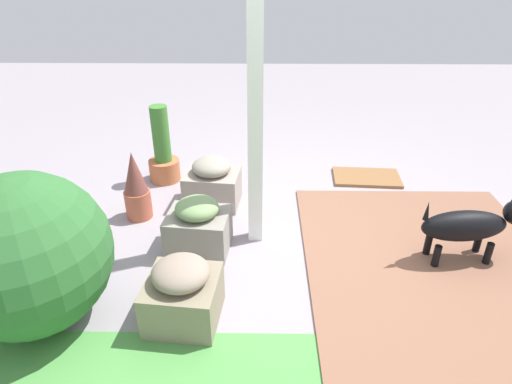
{
  "coord_description": "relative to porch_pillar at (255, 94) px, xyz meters",
  "views": [
    {
      "loc": [
        0.23,
        2.89,
        2.01
      ],
      "look_at": [
        0.27,
        0.03,
        0.43
      ],
      "focal_mm": 31.02,
      "sensor_mm": 36.0,
      "label": 1
    }
  ],
  "objects": [
    {
      "name": "brick_path",
      "position": [
        -1.27,
        0.46,
        -1.15
      ],
      "size": [
        1.8,
        2.4,
        0.02
      ],
      "primitive_type": "cube",
      "color": "brown",
      "rests_on": "ground"
    },
    {
      "name": "dog",
      "position": [
        -1.53,
        0.27,
        -0.86
      ],
      "size": [
        0.76,
        0.26,
        0.52
      ],
      "color": "black",
      "rests_on": "ground"
    },
    {
      "name": "stone_planter_near",
      "position": [
        0.42,
        0.16,
        -0.96
      ],
      "size": [
        0.49,
        0.42,
        0.43
      ],
      "color": "gray",
      "rests_on": "ground"
    },
    {
      "name": "stone_planter_mid",
      "position": [
        0.42,
        0.88,
        -0.96
      ],
      "size": [
        0.47,
        0.47,
        0.43
      ],
      "color": "gray",
      "rests_on": "ground"
    },
    {
      "name": "porch_pillar",
      "position": [
        0.0,
        0.0,
        0.0
      ],
      "size": [
        0.11,
        0.11,
        2.32
      ],
      "primitive_type": "cube",
      "color": "white",
      "rests_on": "ground"
    },
    {
      "name": "terracotta_pot_spiky",
      "position": [
        0.99,
        -0.29,
        -0.88
      ],
      "size": [
        0.22,
        0.22,
        0.6
      ],
      "color": "#B5593F",
      "rests_on": "ground"
    },
    {
      "name": "stone_planter_nearest",
      "position": [
        0.39,
        -0.53,
        -0.96
      ],
      "size": [
        0.5,
        0.42,
        0.44
      ],
      "color": "gray",
      "rests_on": "ground"
    },
    {
      "name": "ground_plane",
      "position": [
        -0.28,
        0.01,
        -1.16
      ],
      "size": [
        12.0,
        12.0,
        0.0
      ],
      "primitive_type": "plane",
      "color": "gray"
    },
    {
      "name": "round_shrub",
      "position": [
        1.29,
        0.89,
        -0.68
      ],
      "size": [
        0.96,
        0.96,
        0.96
      ],
      "primitive_type": "sphere",
      "color": "#2E652E",
      "rests_on": "ground"
    },
    {
      "name": "terracotta_pot_tall",
      "position": [
        0.9,
        -0.98,
        -0.89
      ],
      "size": [
        0.3,
        0.3,
        0.75
      ],
      "color": "#B2623B",
      "rests_on": "ground"
    },
    {
      "name": "doormat",
      "position": [
        -1.09,
        -1.02,
        -1.14
      ],
      "size": [
        0.67,
        0.43,
        0.03
      ],
      "primitive_type": "cube",
      "rotation": [
        0.0,
        0.0,
        -0.07
      ],
      "color": "brown",
      "rests_on": "ground"
    }
  ]
}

